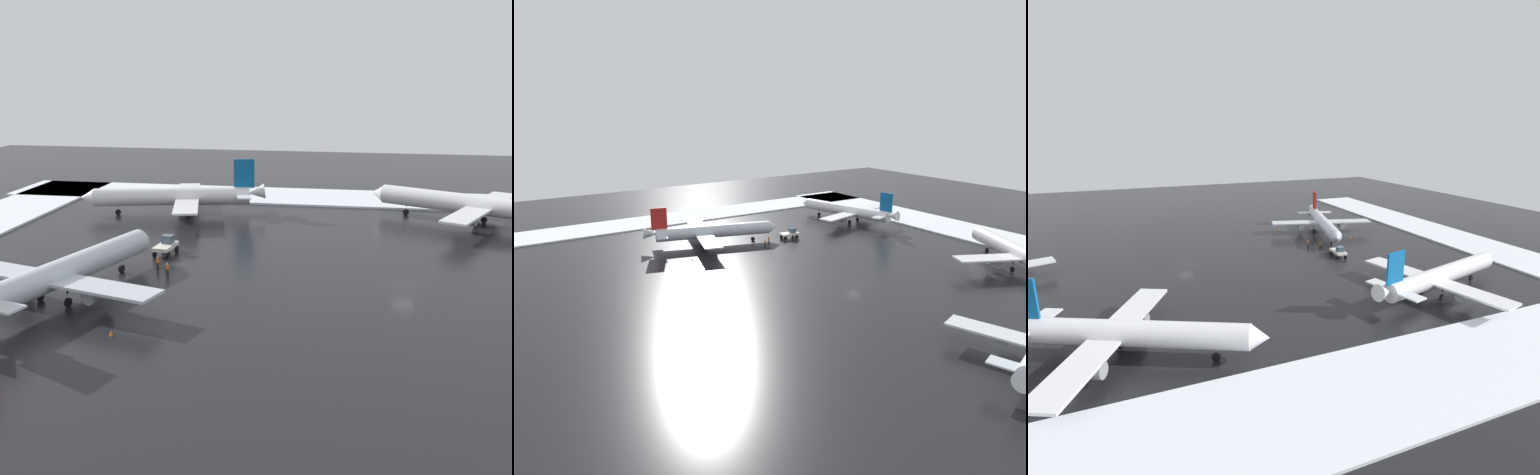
% 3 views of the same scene
% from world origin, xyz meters
% --- Properties ---
extents(ground_plane, '(240.00, 240.00, 0.00)m').
position_xyz_m(ground_plane, '(0.00, 0.00, 0.00)').
color(ground_plane, black).
extents(snow_bank_far, '(152.00, 16.00, 0.35)m').
position_xyz_m(snow_bank_far, '(0.00, -50.00, 0.17)').
color(snow_bank_far, white).
rests_on(snow_bank_far, ground_plane).
extents(snow_bank_right, '(14.00, 116.00, 0.35)m').
position_xyz_m(snow_bank_right, '(67.00, 0.00, 0.17)').
color(snow_bank_right, white).
rests_on(snow_bank_right, ground_plane).
extents(airplane_parked_portside, '(26.60, 31.64, 9.56)m').
position_xyz_m(airplane_parked_portside, '(37.79, 10.82, 3.16)').
color(airplane_parked_portside, silver).
rests_on(airplane_parked_portside, ground_plane).
extents(airplane_distant_tail, '(31.89, 26.74, 9.57)m').
position_xyz_m(airplane_distant_tail, '(37.47, -32.01, 3.16)').
color(airplane_distant_tail, white).
rests_on(airplane_distant_tail, ground_plane).
extents(airplane_far_rear, '(31.69, 26.96, 10.08)m').
position_xyz_m(airplane_far_rear, '(-11.96, -33.14, 3.33)').
color(airplane_far_rear, white).
rests_on(airplane_far_rear, ground_plane).
extents(pushback_tug, '(2.64, 4.77, 2.50)m').
position_xyz_m(pushback_tug, '(31.91, -7.96, 1.28)').
color(pushback_tug, silver).
rests_on(pushback_tug, ground_plane).
extents(ground_crew_by_nose_gear, '(0.36, 0.36, 1.71)m').
position_xyz_m(ground_crew_by_nose_gear, '(30.93, -1.04, 0.97)').
color(ground_crew_by_nose_gear, black).
rests_on(ground_crew_by_nose_gear, ground_plane).
extents(ground_crew_mid_apron, '(0.36, 0.36, 1.71)m').
position_xyz_m(ground_crew_mid_apron, '(28.93, 1.30, 0.97)').
color(ground_crew_mid_apron, black).
rests_on(ground_crew_mid_apron, ground_plane).
extents(traffic_cone_near_nose, '(0.36, 0.36, 0.55)m').
position_xyz_m(traffic_cone_near_nose, '(42.64, 4.35, 0.28)').
color(traffic_cone_near_nose, orange).
rests_on(traffic_cone_near_nose, ground_plane).
extents(traffic_cone_mid_line, '(0.36, 0.36, 0.55)m').
position_xyz_m(traffic_cone_mid_line, '(48.99, 17.45, 0.28)').
color(traffic_cone_mid_line, orange).
rests_on(traffic_cone_mid_line, ground_plane).
extents(traffic_cone_wingtip_side, '(0.36, 0.36, 0.55)m').
position_xyz_m(traffic_cone_wingtip_side, '(28.88, 19.77, 0.28)').
color(traffic_cone_wingtip_side, orange).
rests_on(traffic_cone_wingtip_side, ground_plane).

